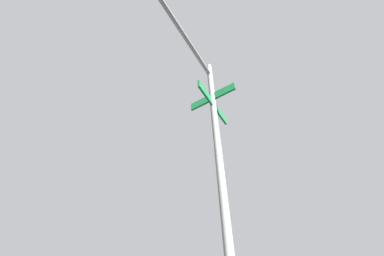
{
  "coord_description": "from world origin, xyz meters",
  "views": [
    {
      "loc": [
        -6.36,
        -4.34,
        1.18
      ],
      "look_at": [
        -6.62,
        -7.48,
        4.48
      ],
      "focal_mm": 21.43,
      "sensor_mm": 36.0,
      "label": 1
    }
  ],
  "objects": [
    {
      "name": "traffic_signal_near",
      "position": [
        -6.3,
        -6.12,
        4.4
      ],
      "size": [
        2.16,
        2.73,
        6.22
      ],
      "color": "slate",
      "rests_on": "ground_plane"
    }
  ]
}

